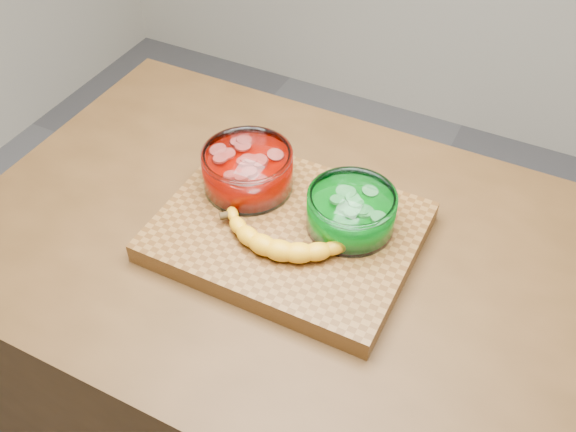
% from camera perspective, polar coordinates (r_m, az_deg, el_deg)
% --- Properties ---
extents(counter, '(1.20, 0.80, 0.90)m').
position_cam_1_polar(counter, '(1.53, 0.00, -13.73)').
color(counter, '#4F3317').
rests_on(counter, ground).
extents(cutting_board, '(0.45, 0.35, 0.04)m').
position_cam_1_polar(cutting_board, '(1.16, 0.00, -1.41)').
color(cutting_board, brown).
rests_on(cutting_board, counter).
extents(bowl_red, '(0.17, 0.17, 0.08)m').
position_cam_1_polar(bowl_red, '(1.19, -3.60, 4.06)').
color(bowl_red, white).
rests_on(bowl_red, cutting_board).
extents(bowl_green, '(0.16, 0.16, 0.07)m').
position_cam_1_polar(bowl_green, '(1.12, 5.63, 0.41)').
color(bowl_green, white).
rests_on(bowl_green, cutting_board).
extents(banana, '(0.27, 0.14, 0.04)m').
position_cam_1_polar(banana, '(1.10, -0.31, -1.62)').
color(banana, '#EEA615').
rests_on(banana, cutting_board).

